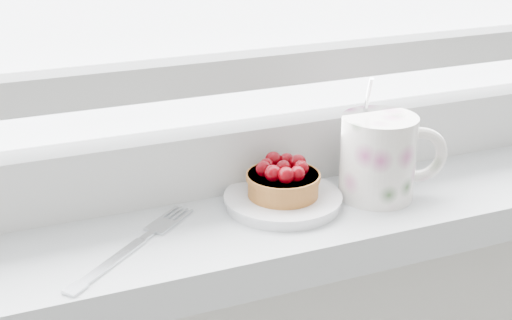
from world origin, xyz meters
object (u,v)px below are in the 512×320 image
floral_mug (381,155)px  fork (132,247)px  saucer (283,200)px  raspberry_tart (283,179)px

floral_mug → fork: size_ratio=0.87×
saucer → floral_mug: floral_mug is taller
raspberry_tart → floral_mug: bearing=-9.9°
raspberry_tart → fork: (-0.17, -0.03, -0.03)m
saucer → raspberry_tart: (-0.00, 0.00, 0.02)m
raspberry_tart → floral_mug: floral_mug is taller
saucer → fork: (-0.17, -0.03, -0.00)m
saucer → raspberry_tart: raspberry_tart is taller
saucer → raspberry_tart: 0.02m
saucer → raspberry_tart: bearing=95.6°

